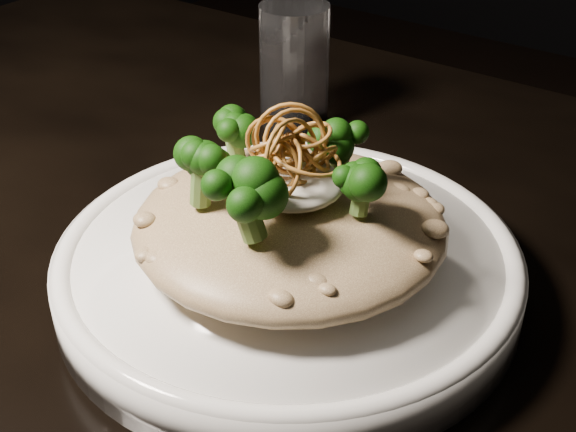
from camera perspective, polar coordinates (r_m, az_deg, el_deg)
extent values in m
cube|color=black|center=(0.58, -6.51, -3.25)|extent=(1.10, 0.80, 0.04)
cylinder|color=black|center=(1.27, -11.86, -2.54)|extent=(0.05, 0.05, 0.71)
cylinder|color=white|center=(0.51, 0.00, -3.78)|extent=(0.29, 0.29, 0.03)
ellipsoid|color=brown|center=(0.49, 0.13, -0.58)|extent=(0.19, 0.19, 0.04)
ellipsoid|color=silver|center=(0.47, 0.35, 2.32)|extent=(0.06, 0.06, 0.02)
cylinder|color=silver|center=(0.71, 0.44, 10.66)|extent=(0.07, 0.07, 0.11)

